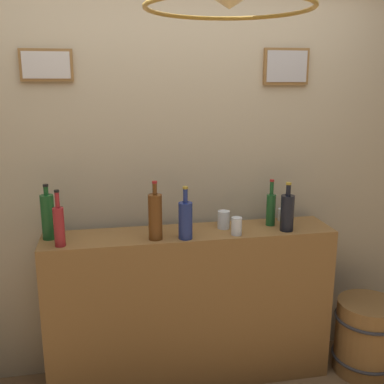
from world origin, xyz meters
TOP-DOWN VIEW (x-y plane):
  - panelled_rear_partition at (0.00, 1.10)m, footprint 3.43×0.15m
  - bar_shelf_unit at (0.00, 0.86)m, footprint 1.69×0.33m
  - liquor_bottle_scotch at (0.56, 0.78)m, footprint 0.08×0.08m
  - liquor_bottle_vermouth at (0.50, 0.89)m, footprint 0.06×0.06m
  - liquor_bottle_amaro at (-0.21, 0.77)m, footprint 0.08×0.08m
  - liquor_bottle_gin at (-0.72, 0.76)m, footprint 0.06×0.06m
  - liquor_bottle_rye at (-0.79, 0.89)m, footprint 0.07×0.07m
  - liquor_bottle_vodka at (-0.05, 0.75)m, footprint 0.08×0.08m
  - glass_tumbler_rocks at (0.21, 0.89)m, footprint 0.07×0.07m
  - glass_tumbler_highball at (0.25, 0.76)m, footprint 0.06×0.06m
  - glass_tumbler_shot at (0.61, 0.96)m, footprint 0.06×0.06m
  - wooden_barrel at (1.10, 0.71)m, footprint 0.41×0.41m

SIDE VIEW (x-z plane):
  - wooden_barrel at x=1.10m, z-range 0.00..0.47m
  - bar_shelf_unit at x=0.00m, z-range 0.00..0.95m
  - glass_tumbler_shot at x=0.61m, z-range 0.95..1.03m
  - glass_tumbler_highball at x=0.25m, z-range 0.95..1.06m
  - glass_tumbler_rocks at x=0.21m, z-range 0.95..1.06m
  - liquor_bottle_vermouth at x=0.50m, z-range 0.92..1.20m
  - liquor_bottle_vodka at x=-0.05m, z-range 0.92..1.21m
  - liquor_bottle_scotch at x=0.56m, z-range 0.92..1.21m
  - liquor_bottle_gin at x=-0.72m, z-range 0.92..1.22m
  - liquor_bottle_rye at x=-0.79m, z-range 0.93..1.24m
  - liquor_bottle_amaro at x=-0.21m, z-range 0.92..1.25m
  - panelled_rear_partition at x=0.00m, z-range 0.06..2.87m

